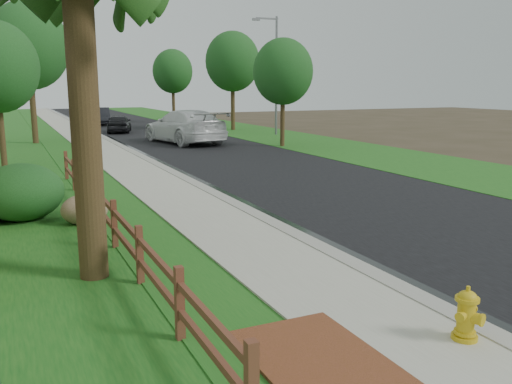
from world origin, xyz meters
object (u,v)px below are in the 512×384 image
fire_hydrant (467,315)px  dark_car_mid (119,123)px  ranch_fence (105,210)px  streetlight (274,69)px  white_suv (184,126)px

fire_hydrant → dark_car_mid: (2.36, 36.23, 0.25)m
ranch_fence → streetlight: 26.95m
dark_car_mid → streetlight: 12.36m
dark_car_mid → fire_hydrant: bearing=101.7°
fire_hydrant → streetlight: bearing=67.9°
ranch_fence → streetlight: bearing=54.6°
ranch_fence → fire_hydrant: ranch_fence is taller
dark_car_mid → streetlight: size_ratio=0.49×
ranch_fence → dark_car_mid: dark_car_mid is taller
ranch_fence → white_suv: bearing=67.3°
white_suv → dark_car_mid: bearing=-86.5°
fire_hydrant → streetlight: size_ratio=0.09×
ranch_fence → white_suv: (8.02, 19.19, 0.41)m
ranch_fence → fire_hydrant: (3.50, -7.77, -0.17)m
dark_car_mid → ranch_fence: bearing=93.8°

